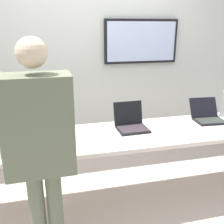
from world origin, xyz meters
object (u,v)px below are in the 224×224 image
object	(u,v)px
laptop_station_3	(207,116)
coffee_mug	(3,153)
laptop_station_1	(43,130)
person	(40,141)
workbench	(110,139)
laptop_station_2	(131,123)

from	to	relation	value
laptop_station_3	coffee_mug	world-z (taller)	laptop_station_3
laptop_station_1	person	size ratio (longest dim) A/B	0.22
person	workbench	bearing A→B (deg)	45.00
person	laptop_station_2	bearing A→B (deg)	40.50
laptop_station_2	person	world-z (taller)	person
laptop_station_3	person	world-z (taller)	person
workbench	laptop_station_1	size ratio (longest dim) A/B	9.38
laptop_station_1	coffee_mug	xyz separation A→B (m)	(-0.30, -0.38, -0.02)
laptop_station_1	person	bearing A→B (deg)	-89.56
workbench	person	size ratio (longest dim) A/B	2.11
workbench	person	distance (m)	0.94
laptop_station_1	coffee_mug	distance (m)	0.48
laptop_station_3	coffee_mug	distance (m)	2.11
laptop_station_2	coffee_mug	distance (m)	1.23
laptop_station_3	coffee_mug	bearing A→B (deg)	-169.05
workbench	laptop_station_2	bearing A→B (deg)	25.58
laptop_station_1	person	distance (m)	0.78
laptop_station_2	person	xyz separation A→B (m)	(-0.86, -0.74, 0.22)
workbench	coffee_mug	bearing A→B (deg)	-164.94
laptop_station_1	coffee_mug	bearing A→B (deg)	-128.74
laptop_station_2	laptop_station_3	size ratio (longest dim) A/B	0.87
laptop_station_1	laptop_station_2	world-z (taller)	laptop_station_1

